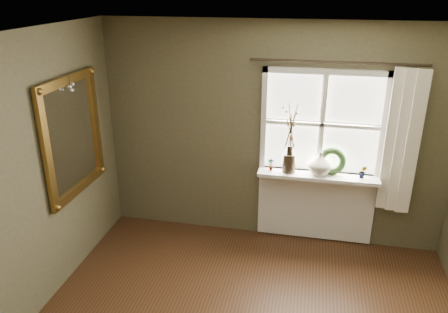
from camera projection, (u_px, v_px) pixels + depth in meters
name	position (u px, v px, depth m)	size (l,w,h in m)	color
ceiling	(240.00, 48.00, 2.52)	(4.50, 4.50, 0.00)	silver
wall_back	(273.00, 134.00, 5.10)	(4.00, 0.10, 2.60)	brown
window_frame	(322.00, 124.00, 4.86)	(1.36, 0.06, 1.24)	white
window_sill	(318.00, 176.00, 4.98)	(1.36, 0.26, 0.04)	white
window_apron	(315.00, 205.00, 5.24)	(1.36, 0.04, 0.88)	white
dark_jug	(289.00, 163.00, 4.99)	(0.15, 0.15, 0.22)	black
cream_vase	(320.00, 163.00, 4.92)	(0.26, 0.26, 0.27)	silver
wreath	(332.00, 164.00, 4.93)	(0.32, 0.32, 0.08)	#28461F
potted_plant_left	(271.00, 164.00, 5.05)	(0.08, 0.05, 0.15)	#28461F
potted_plant_right	(363.00, 172.00, 4.85)	(0.08, 0.07, 0.15)	#28461F
curtain	(401.00, 142.00, 4.65)	(0.36, 0.12, 1.59)	white
curtain_rod	(337.00, 62.00, 4.53)	(0.03, 0.03, 1.84)	black
gilt_mirror	(73.00, 136.00, 4.49)	(0.10, 1.05, 1.25)	white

